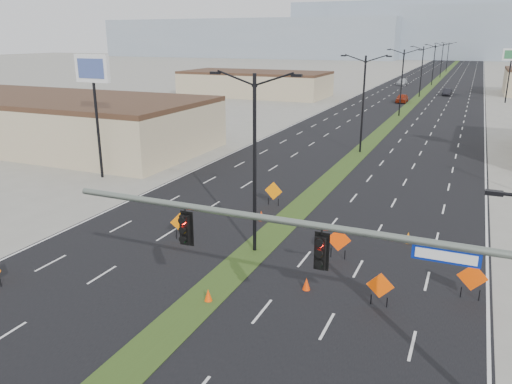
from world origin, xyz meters
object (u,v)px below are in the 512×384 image
at_px(streetlight_3, 422,70).
at_px(cone_2, 408,238).
at_px(streetlight_6, 448,56).
at_px(pole_sign_east_far, 512,59).
at_px(car_mid, 447,92).
at_px(signal_mast, 379,275).
at_px(construction_sign_5, 472,278).
at_px(construction_sign_2, 273,192).
at_px(cone_0, 208,295).
at_px(car_far, 402,82).
at_px(streetlight_0, 255,159).
at_px(pole_sign_west, 93,77).
at_px(streetlight_1, 363,101).
at_px(streetlight_4, 434,63).
at_px(construction_sign_1, 181,223).
at_px(cone_1, 306,284).
at_px(streetlight_2, 402,81).
at_px(car_left, 402,98).
at_px(streetlight_5, 442,59).
at_px(cone_3, 261,216).
at_px(construction_sign_3, 339,241).
at_px(construction_sign_4, 380,287).

height_order(streetlight_3, cone_2, streetlight_3).
height_order(streetlight_6, pole_sign_east_far, streetlight_6).
distance_m(car_mid, cone_2, 84.52).
distance_m(signal_mast, construction_sign_5, 10.11).
height_order(construction_sign_2, cone_0, construction_sign_2).
bearing_deg(car_far, streetlight_0, -84.05).
xyz_separation_m(car_far, pole_sign_west, (-11.54, -101.25, 7.84)).
bearing_deg(streetlight_3, construction_sign_2, -91.51).
distance_m(streetlight_1, streetlight_4, 84.00).
bearing_deg(signal_mast, pole_sign_east_far, 85.41).
distance_m(streetlight_0, construction_sign_1, 6.40).
bearing_deg(cone_1, streetlight_6, 91.40).
height_order(streetlight_2, streetlight_6, same).
height_order(streetlight_0, construction_sign_2, streetlight_0).
distance_m(car_left, car_mid, 17.33).
bearing_deg(car_left, cone_2, -81.47).
xyz_separation_m(streetlight_5, construction_sign_1, (-4.68, -140.29, -4.35)).
relative_size(cone_0, pole_sign_west, 0.06).
bearing_deg(cone_1, streetlight_3, 92.74).
bearing_deg(cone_2, streetlight_0, -149.31).
xyz_separation_m(signal_mast, streetlight_1, (-8.56, 38.00, 0.63)).
distance_m(cone_1, cone_3, 9.83).
xyz_separation_m(signal_mast, construction_sign_3, (-3.90, 10.89, -3.72)).
height_order(signal_mast, car_left, signal_mast).
bearing_deg(construction_sign_2, cone_3, -82.24).
bearing_deg(construction_sign_3, streetlight_4, 83.08).
relative_size(streetlight_2, cone_2, 14.57).
bearing_deg(construction_sign_5, streetlight_2, 100.55).
height_order(signal_mast, pole_sign_west, pole_sign_west).
bearing_deg(cone_3, cone_2, 0.07).
xyz_separation_m(streetlight_0, streetlight_2, (0.00, 56.00, 0.00)).
bearing_deg(streetlight_0, pole_sign_east_far, 78.90).
height_order(streetlight_0, streetlight_3, same).
bearing_deg(streetlight_2, construction_sign_2, -92.38).
height_order(streetlight_1, cone_1, streetlight_1).
bearing_deg(streetlight_0, cone_0, -86.80).
relative_size(streetlight_2, cone_1, 15.68).
xyz_separation_m(construction_sign_2, pole_sign_west, (-16.64, 1.16, 7.53)).
bearing_deg(construction_sign_5, streetlight_1, 110.74).
relative_size(streetlight_3, construction_sign_4, 6.06).
height_order(streetlight_5, car_mid, streetlight_5).
bearing_deg(construction_sign_1, construction_sign_5, -24.71).
xyz_separation_m(streetlight_5, cone_0, (0.34, -146.16, -5.10)).
height_order(streetlight_2, cone_3, streetlight_2).
xyz_separation_m(car_left, car_far, (-5.10, 37.00, -0.06)).
xyz_separation_m(streetlight_1, car_mid, (5.06, 61.18, -4.70)).
bearing_deg(cone_0, pole_sign_west, 141.20).
bearing_deg(car_left, construction_sign_4, -82.51).
height_order(car_left, construction_sign_4, construction_sign_4).
xyz_separation_m(signal_mast, pole_sign_west, (-27.20, 19.11, 3.79)).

